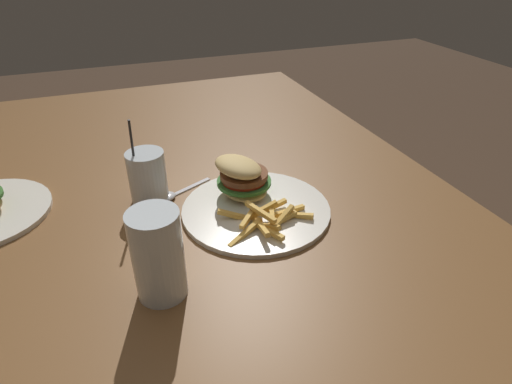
% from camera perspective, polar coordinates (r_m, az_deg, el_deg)
% --- Properties ---
extents(dining_table, '(1.64, 1.28, 0.72)m').
position_cam_1_polar(dining_table, '(1.00, -12.22, -5.48)').
color(dining_table, brown).
rests_on(dining_table, ground_plane).
extents(meal_plate_near, '(0.31, 0.31, 0.11)m').
position_cam_1_polar(meal_plate_near, '(0.90, -0.86, -0.27)').
color(meal_plate_near, silver).
rests_on(meal_plate_near, dining_table).
extents(beer_glass, '(0.08, 0.08, 0.15)m').
position_cam_1_polar(beer_glass, '(0.68, -12.90, -8.45)').
color(beer_glass, silver).
rests_on(beer_glass, dining_table).
extents(juice_glass, '(0.08, 0.08, 0.19)m').
position_cam_1_polar(juice_glass, '(0.93, -14.22, 1.68)').
color(juice_glass, silver).
rests_on(juice_glass, dining_table).
extents(spoon, '(0.08, 0.14, 0.01)m').
position_cam_1_polar(spoon, '(0.95, -11.53, -0.47)').
color(spoon, silver).
rests_on(spoon, dining_table).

